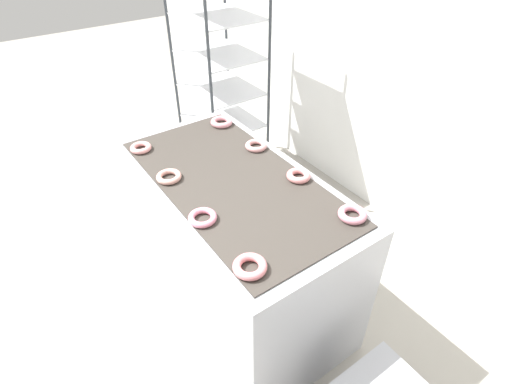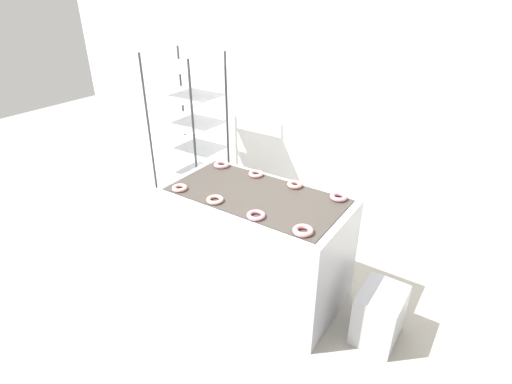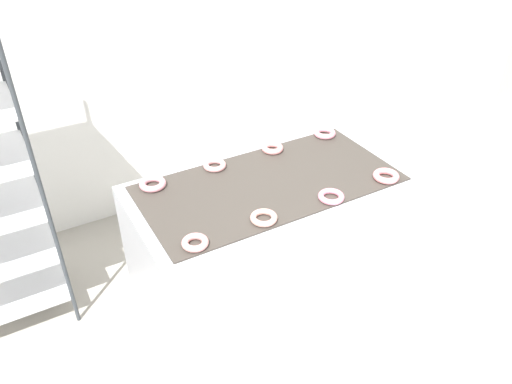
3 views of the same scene
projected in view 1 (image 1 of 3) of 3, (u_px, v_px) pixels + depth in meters
ground_plane at (148, 345)px, 2.39m from camera, size 14.00×14.00×0.00m
wall_back at (429, 43)px, 2.51m from camera, size 8.00×0.05×2.80m
fryer_machine at (236, 244)px, 2.39m from camera, size 1.50×0.78×0.95m
baking_rack_cart at (220, 73)px, 3.38m from camera, size 0.68×0.57×1.82m
donut_near_left at (141, 148)px, 2.32m from camera, size 0.12×0.12×0.03m
donut_near_midleft at (169, 177)px, 2.09m from camera, size 0.13×0.13×0.03m
donut_near_midright at (203, 218)px, 1.84m from camera, size 0.13×0.13×0.03m
donut_near_right at (250, 266)px, 1.60m from camera, size 0.14×0.14×0.04m
donut_far_left at (221, 122)px, 2.58m from camera, size 0.14×0.14×0.03m
donut_far_midleft at (256, 146)px, 2.34m from camera, size 0.13×0.13×0.03m
donut_far_midright at (299, 176)px, 2.10m from camera, size 0.13×0.13×0.03m
donut_far_right at (352, 214)px, 1.85m from camera, size 0.14×0.14×0.03m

